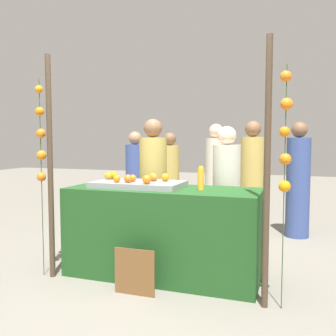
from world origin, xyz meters
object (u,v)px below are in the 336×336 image
(stall_counter, at_px, (163,232))
(orange_0, at_px, (113,175))
(orange_1, at_px, (154,178))
(vendor_right, at_px, (226,199))
(chalkboard_sign, at_px, (135,272))
(vendor_left, at_px, (153,192))
(juice_bottle, at_px, (201,179))

(stall_counter, xyz_separation_m, orange_0, (-0.68, 0.18, 0.57))
(orange_1, bearing_deg, stall_counter, -31.22)
(orange_1, xyz_separation_m, vendor_right, (0.68, 0.57, -0.29))
(chalkboard_sign, bearing_deg, vendor_right, 63.08)
(stall_counter, relative_size, orange_1, 26.40)
(chalkboard_sign, relative_size, vendor_left, 0.26)
(orange_1, height_order, vendor_left, vendor_left)
(orange_1, height_order, chalkboard_sign, orange_1)
(vendor_right, bearing_deg, juice_bottle, -101.89)
(stall_counter, height_order, juice_bottle, juice_bottle)
(stall_counter, bearing_deg, orange_0, 164.92)
(stall_counter, height_order, chalkboard_sign, stall_counter)
(stall_counter, xyz_separation_m, vendor_left, (-0.37, 0.65, 0.32))
(stall_counter, bearing_deg, orange_1, 148.78)
(juice_bottle, relative_size, vendor_left, 0.14)
(chalkboard_sign, bearing_deg, orange_1, 95.29)
(orange_1, relative_size, vendor_left, 0.04)
(chalkboard_sign, bearing_deg, orange_0, 128.85)
(orange_0, relative_size, orange_1, 1.05)
(orange_1, relative_size, juice_bottle, 0.32)
(juice_bottle, xyz_separation_m, chalkboard_sign, (-0.48, -0.56, -0.83))
(vendor_left, xyz_separation_m, vendor_right, (0.91, 0.01, -0.05))
(stall_counter, height_order, orange_0, orange_0)
(vendor_left, bearing_deg, orange_1, -67.36)
(orange_0, height_order, vendor_left, vendor_left)
(orange_0, height_order, juice_bottle, juice_bottle)
(chalkboard_sign, distance_m, vendor_right, 1.47)
(orange_1, bearing_deg, juice_bottle, -9.22)
(stall_counter, xyz_separation_m, orange_1, (-0.13, 0.08, 0.56))
(orange_0, xyz_separation_m, chalkboard_sign, (0.61, -0.75, -0.82))
(orange_1, bearing_deg, vendor_right, 40.00)
(orange_0, bearing_deg, juice_bottle, -9.89)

